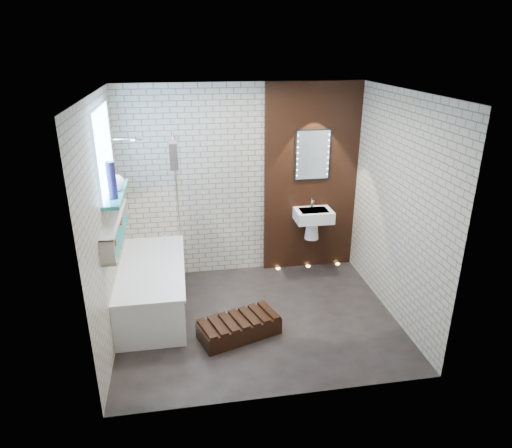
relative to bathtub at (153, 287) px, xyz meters
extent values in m
plane|color=black|center=(1.22, -0.45, -0.29)|extent=(3.20, 3.20, 0.00)
cube|color=#B4AA8F|center=(1.22, 0.85, 1.01)|extent=(3.20, 0.04, 2.60)
cube|color=#B4AA8F|center=(1.22, -1.75, 1.01)|extent=(3.20, 0.04, 2.60)
cube|color=#B4AA8F|center=(-0.38, -0.45, 1.01)|extent=(0.04, 2.60, 2.60)
cube|color=#B4AA8F|center=(2.82, -0.45, 1.01)|extent=(0.04, 2.60, 2.60)
plane|color=white|center=(1.22, -0.45, 2.31)|extent=(3.20, 3.20, 0.00)
cube|color=black|center=(2.17, 0.82, 1.01)|extent=(1.30, 0.06, 2.60)
cube|color=#7FADE0|center=(-0.36, -0.10, 1.71)|extent=(0.03, 1.00, 0.90)
cube|color=#217B76|center=(-0.29, -0.10, 1.24)|extent=(0.18, 1.00, 0.04)
cube|color=#217B76|center=(-0.31, -0.30, 0.79)|extent=(0.14, 1.30, 0.03)
cube|color=#B2A899|center=(-0.31, -0.30, 1.02)|extent=(0.14, 1.30, 0.03)
cube|color=#B2A899|center=(-0.31, -0.94, 0.91)|extent=(0.14, 0.03, 0.26)
cube|color=#B2A899|center=(-0.31, 0.33, 0.91)|extent=(0.14, 0.03, 0.26)
cube|color=white|center=(0.00, 0.00, -0.02)|extent=(0.75, 1.70, 0.55)
cube|color=white|center=(0.00, 0.00, 0.27)|extent=(0.79, 1.74, 0.03)
cylinder|color=silver|center=(0.15, 0.73, 0.35)|extent=(0.04, 0.04, 0.12)
cube|color=white|center=(0.35, 0.44, 0.99)|extent=(0.01, 0.78, 1.40)
cube|color=black|center=(0.35, 0.23, 1.56)|extent=(0.09, 0.23, 0.31)
cylinder|color=silver|center=(-0.08, 0.50, 1.71)|extent=(0.18, 0.18, 0.02)
cube|color=white|center=(2.17, 0.61, 0.56)|extent=(0.50, 0.36, 0.16)
cone|color=white|center=(2.17, 0.66, 0.34)|extent=(0.20, 0.20, 0.28)
cylinder|color=silver|center=(2.17, 0.71, 0.71)|extent=(0.03, 0.03, 0.14)
cube|color=black|center=(2.17, 0.78, 1.36)|extent=(0.50, 0.02, 0.70)
cube|color=silver|center=(2.17, 0.77, 1.36)|extent=(0.45, 0.01, 0.65)
cube|color=black|center=(0.96, -0.75, -0.19)|extent=(0.96, 0.66, 0.20)
cylinder|color=#A06818|center=(-0.31, -0.59, 0.86)|extent=(0.05, 0.05, 0.10)
cylinder|color=maroon|center=(-0.31, -0.52, 0.87)|extent=(0.06, 0.06, 0.12)
cylinder|color=maroon|center=(-0.31, 0.05, 0.88)|extent=(0.06, 0.06, 0.14)
cylinder|color=maroon|center=(-0.31, -0.74, 0.87)|extent=(0.05, 0.05, 0.12)
cylinder|color=#151438|center=(-0.28, -0.34, 1.45)|extent=(0.09, 0.09, 0.39)
sphere|color=white|center=(-0.28, -0.07, 1.35)|extent=(0.18, 0.18, 0.18)
cylinder|color=#FFD899|center=(1.72, 0.75, -0.29)|extent=(0.06, 0.06, 0.01)
cylinder|color=#FFD899|center=(2.17, 0.75, -0.29)|extent=(0.06, 0.06, 0.01)
cylinder|color=#FFD899|center=(2.62, 0.75, -0.29)|extent=(0.06, 0.06, 0.01)
camera|label=1|loc=(0.44, -5.00, 2.78)|focal=32.02mm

